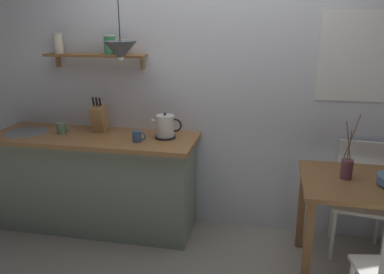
% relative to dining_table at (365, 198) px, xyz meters
% --- Properties ---
extents(ground_plane, '(14.00, 14.00, 0.00)m').
position_rel_dining_table_xyz_m(ground_plane, '(-1.22, -0.01, -0.64)').
color(ground_plane, gray).
extents(back_wall, '(6.80, 0.11, 2.70)m').
position_rel_dining_table_xyz_m(back_wall, '(-1.02, 0.64, 0.71)').
color(back_wall, silver).
rests_on(back_wall, ground_plane).
extents(kitchen_counter, '(1.83, 0.63, 0.90)m').
position_rel_dining_table_xyz_m(kitchen_counter, '(-2.22, 0.31, -0.18)').
color(kitchen_counter, gray).
rests_on(kitchen_counter, ground_plane).
extents(wall_shelf, '(0.91, 0.20, 0.31)m').
position_rel_dining_table_xyz_m(wall_shelf, '(-2.22, 0.48, 0.98)').
color(wall_shelf, brown).
extents(dining_table, '(0.91, 0.75, 0.77)m').
position_rel_dining_table_xyz_m(dining_table, '(0.00, 0.00, 0.00)').
color(dining_table, brown).
rests_on(dining_table, ground_plane).
extents(dining_chair_far, '(0.47, 0.47, 0.91)m').
position_rel_dining_table_xyz_m(dining_chair_far, '(0.05, 0.41, -0.13)').
color(dining_chair_far, white).
rests_on(dining_chair_far, ground_plane).
extents(twig_vase, '(0.10, 0.09, 0.48)m').
position_rel_dining_table_xyz_m(twig_vase, '(-0.14, 0.03, 0.21)').
color(twig_vase, brown).
rests_on(twig_vase, dining_table).
extents(electric_kettle, '(0.26, 0.18, 0.22)m').
position_rel_dining_table_xyz_m(electric_kettle, '(-1.57, 0.34, 0.36)').
color(electric_kettle, black).
rests_on(electric_kettle, kitchen_counter).
extents(knife_block, '(0.11, 0.17, 0.32)m').
position_rel_dining_table_xyz_m(knife_block, '(-2.21, 0.41, 0.39)').
color(knife_block, tan).
rests_on(knife_block, kitchen_counter).
extents(coffee_mug_by_sink, '(0.12, 0.08, 0.10)m').
position_rel_dining_table_xyz_m(coffee_mug_by_sink, '(-2.52, 0.29, 0.31)').
color(coffee_mug_by_sink, slate).
rests_on(coffee_mug_by_sink, kitchen_counter).
extents(coffee_mug_spare, '(0.12, 0.08, 0.09)m').
position_rel_dining_table_xyz_m(coffee_mug_spare, '(-1.78, 0.19, 0.31)').
color(coffee_mug_spare, '#3D5B89').
rests_on(coffee_mug_spare, kitchen_counter).
extents(pendant_lamp, '(0.26, 0.26, 0.70)m').
position_rel_dining_table_xyz_m(pendant_lamp, '(-1.88, 0.19, 1.00)').
color(pendant_lamp, black).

